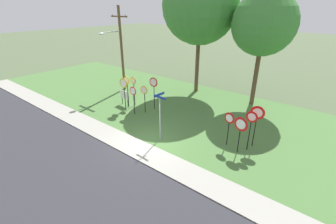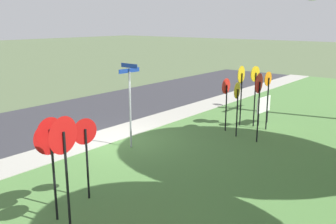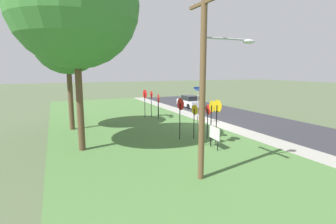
# 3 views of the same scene
# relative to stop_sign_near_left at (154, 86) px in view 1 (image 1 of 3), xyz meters

# --- Properties ---
(ground_plane) EXTENTS (160.00, 160.00, 0.00)m
(ground_plane) POSITION_rel_stop_sign_near_left_xyz_m (3.12, -4.22, -1.98)
(ground_plane) COLOR #4C5B3D
(road_asphalt) EXTENTS (44.00, 6.40, 0.01)m
(road_asphalt) POSITION_rel_stop_sign_near_left_xyz_m (3.12, -9.02, -1.97)
(road_asphalt) COLOR #2D2D33
(road_asphalt) RESTS_ON ground_plane
(sidewalk_strip) EXTENTS (44.00, 1.60, 0.06)m
(sidewalk_strip) POSITION_rel_stop_sign_near_left_xyz_m (3.12, -5.02, -1.95)
(sidewalk_strip) COLOR #99968C
(sidewalk_strip) RESTS_ON ground_plane
(grass_median) EXTENTS (44.00, 12.00, 0.04)m
(grass_median) POSITION_rel_stop_sign_near_left_xyz_m (3.12, 1.78, -1.96)
(grass_median) COLOR #477038
(grass_median) RESTS_ON ground_plane
(stop_sign_near_left) EXTENTS (0.75, 0.12, 2.65)m
(stop_sign_near_left) POSITION_rel_stop_sign_near_left_xyz_m (0.00, 0.00, 0.00)
(stop_sign_near_left) COLOR black
(stop_sign_near_left) RESTS_ON grass_median
(stop_sign_near_right) EXTENTS (0.60, 0.10, 2.48)m
(stop_sign_near_right) POSITION_rel_stop_sign_near_left_xyz_m (-1.81, -0.44, -0.18)
(stop_sign_near_right) COLOR black
(stop_sign_near_right) RESTS_ON grass_median
(stop_sign_far_left) EXTENTS (0.75, 0.12, 2.65)m
(stop_sign_far_left) POSITION_rel_stop_sign_near_left_xyz_m (-1.67, -1.61, -0.00)
(stop_sign_far_left) COLOR black
(stop_sign_far_left) RESTS_ON grass_median
(stop_sign_far_center) EXTENTS (0.64, 0.13, 2.19)m
(stop_sign_far_center) POSITION_rel_stop_sign_near_left_xyz_m (-0.13, -0.96, -0.37)
(stop_sign_far_center) COLOR black
(stop_sign_far_center) RESTS_ON grass_median
(stop_sign_far_right) EXTENTS (0.67, 0.12, 2.66)m
(stop_sign_far_right) POSITION_rel_stop_sign_near_left_xyz_m (-1.91, -1.07, -0.03)
(stop_sign_far_right) COLOR black
(stop_sign_far_right) RESTS_ON grass_median
(stop_sign_center_tall) EXTENTS (0.64, 0.09, 2.23)m
(stop_sign_center_tall) POSITION_rel_stop_sign_near_left_xyz_m (-0.56, -1.70, -0.34)
(stop_sign_center_tall) COLOR black
(stop_sign_center_tall) RESTS_ON grass_median
(yield_sign_near_left) EXTENTS (0.67, 0.15, 2.16)m
(yield_sign_near_left) POSITION_rel_stop_sign_near_left_xyz_m (7.05, -1.37, -0.35)
(yield_sign_near_left) COLOR black
(yield_sign_near_left) RESTS_ON grass_median
(yield_sign_near_right) EXTENTS (0.66, 0.10, 2.46)m
(yield_sign_near_right) POSITION_rel_stop_sign_near_left_xyz_m (8.22, -1.10, -0.11)
(yield_sign_near_right) COLOR black
(yield_sign_near_right) RESTS_ON grass_median
(yield_sign_far_left) EXTENTS (0.81, 0.16, 2.60)m
(yield_sign_far_left) POSITION_rel_stop_sign_near_left_xyz_m (8.30, -0.49, 0.02)
(yield_sign_far_left) COLOR black
(yield_sign_far_left) RESTS_ON grass_median
(yield_sign_far_right) EXTENTS (0.83, 0.16, 2.21)m
(yield_sign_far_right) POSITION_rel_stop_sign_near_left_xyz_m (7.86, -1.65, -0.30)
(yield_sign_far_right) COLOR black
(yield_sign_far_right) RESTS_ON grass_median
(street_name_post) EXTENTS (0.96, 0.82, 3.07)m
(street_name_post) POSITION_rel_stop_sign_near_left_xyz_m (3.45, -3.31, -0.12)
(street_name_post) COLOR #9EA0A8
(street_name_post) RESTS_ON grass_median
(utility_pole) EXTENTS (2.10, 2.55, 7.78)m
(utility_pole) POSITION_rel_stop_sign_near_left_xyz_m (-5.72, 1.73, 2.30)
(utility_pole) COLOR brown
(utility_pole) RESTS_ON grass_median
(notice_board) EXTENTS (1.10, 0.12, 1.25)m
(notice_board) POSITION_rel_stop_sign_near_left_xyz_m (-2.52, -0.89, -1.10)
(notice_board) COLOR black
(notice_board) RESTS_ON grass_median
(oak_tree_left) EXTENTS (6.63, 6.63, 11.06)m
(oak_tree_left) POSITION_rel_stop_sign_near_left_xyz_m (0.24, 5.97, 5.79)
(oak_tree_left) COLOR brown
(oak_tree_left) RESTS_ON grass_median
(oak_tree_right) EXTENTS (4.84, 4.84, 8.92)m
(oak_tree_right) POSITION_rel_stop_sign_near_left_xyz_m (5.80, 6.13, 4.54)
(oak_tree_right) COLOR brown
(oak_tree_right) RESTS_ON grass_median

